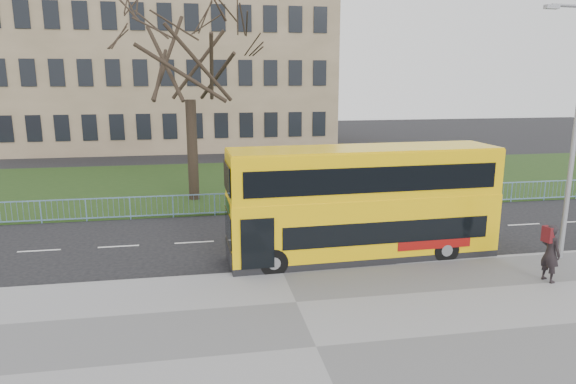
# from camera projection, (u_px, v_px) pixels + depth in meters

# --- Properties ---
(ground) EXTENTS (120.00, 120.00, 0.00)m
(ground) POSITION_uv_depth(u_px,v_px,m) (275.00, 259.00, 19.24)
(ground) COLOR black
(ground) RESTS_ON ground
(pavement) EXTENTS (80.00, 10.50, 0.12)m
(pavement) POSITION_uv_depth(u_px,v_px,m) (316.00, 349.00, 12.74)
(pavement) COLOR slate
(pavement) RESTS_ON ground
(kerb) EXTENTS (80.00, 0.20, 0.14)m
(kerb) POSITION_uv_depth(u_px,v_px,m) (282.00, 272.00, 17.73)
(kerb) COLOR gray
(kerb) RESTS_ON ground
(grass_verge) EXTENTS (80.00, 15.40, 0.08)m
(grass_verge) POSITION_uv_depth(u_px,v_px,m) (242.00, 182.00, 32.97)
(grass_verge) COLOR #1C3613
(grass_verge) RESTS_ON ground
(guard_railing) EXTENTS (40.00, 0.12, 1.10)m
(guard_railing) POSITION_uv_depth(u_px,v_px,m) (255.00, 203.00, 25.46)
(guard_railing) COLOR #729ECC
(guard_railing) RESTS_ON ground
(bare_tree) EXTENTS (9.01, 9.01, 12.87)m
(bare_tree) POSITION_uv_depth(u_px,v_px,m) (190.00, 80.00, 26.91)
(bare_tree) COLOR black
(bare_tree) RESTS_ON grass_verge
(civic_building) EXTENTS (30.00, 15.00, 14.00)m
(civic_building) POSITION_uv_depth(u_px,v_px,m) (171.00, 73.00, 50.48)
(civic_building) COLOR #7D694F
(civic_building) RESTS_ON ground
(yellow_bus) EXTENTS (9.94, 2.67, 4.13)m
(yellow_bus) POSITION_uv_depth(u_px,v_px,m) (363.00, 201.00, 18.80)
(yellow_bus) COLOR yellow
(yellow_bus) RESTS_ON ground
(pedestrian) EXTENTS (0.59, 0.78, 1.92)m
(pedestrian) POSITION_uv_depth(u_px,v_px,m) (550.00, 253.00, 16.63)
(pedestrian) COLOR black
(pedestrian) RESTS_ON pavement
(street_lamp) EXTENTS (1.88, 0.33, 8.89)m
(street_lamp) POSITION_uv_depth(u_px,v_px,m) (573.00, 126.00, 17.96)
(street_lamp) COLOR #96989F
(street_lamp) RESTS_ON pavement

